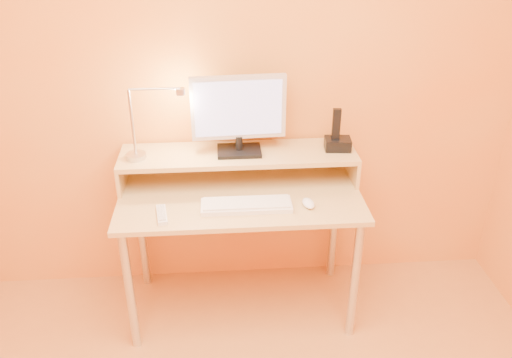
{
  "coord_description": "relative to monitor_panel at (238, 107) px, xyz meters",
  "views": [
    {
      "loc": [
        -0.09,
        -1.09,
        2.02
      ],
      "look_at": [
        0.07,
        1.13,
        0.83
      ],
      "focal_mm": 36.98,
      "sensor_mm": 36.0,
      "label": 1
    }
  ],
  "objects": [
    {
      "name": "lamp_post",
      "position": [
        -0.51,
        -0.04,
        -0.05
      ],
      "size": [
        0.01,
        0.01,
        0.33
      ],
      "primitive_type": "cylinder",
      "color": "silver",
      "rests_on": "lamp_base"
    },
    {
      "name": "phone_handset",
      "position": [
        0.49,
        -0.01,
        -0.1
      ],
      "size": [
        0.04,
        0.03,
        0.16
      ],
      "primitive_type": "cube",
      "rotation": [
        0.0,
        0.0,
        -0.09
      ],
      "color": "black",
      "rests_on": "phone_dock"
    },
    {
      "name": "keyboard",
      "position": [
        0.02,
        -0.29,
        -0.39
      ],
      "size": [
        0.43,
        0.14,
        0.02
      ],
      "primitive_type": "cube",
      "rotation": [
        0.0,
        0.0,
        -0.0
      ],
      "color": "silver",
      "rests_on": "desk_lower"
    },
    {
      "name": "remote_control",
      "position": [
        -0.38,
        -0.34,
        -0.39
      ],
      "size": [
        0.07,
        0.16,
        0.02
      ],
      "primitive_type": "cube",
      "rotation": [
        0.0,
        0.0,
        0.15
      ],
      "color": "silver",
      "rests_on": "desk_lower"
    },
    {
      "name": "monitor_foot",
      "position": [
        -0.0,
        -0.01,
        -0.23
      ],
      "size": [
        0.22,
        0.16,
        0.02
      ],
      "primitive_type": "cube",
      "color": "black",
      "rests_on": "desk_shelf"
    },
    {
      "name": "lamp_arm",
      "position": [
        -0.39,
        -0.04,
        0.12
      ],
      "size": [
        0.24,
        0.01,
        0.01
      ],
      "primitive_type": "cylinder",
      "rotation": [
        0.0,
        1.57,
        0.0
      ],
      "color": "silver",
      "rests_on": "lamp_post"
    },
    {
      "name": "monitor_neck",
      "position": [
        -0.0,
        -0.01,
        -0.19
      ],
      "size": [
        0.04,
        0.04,
        0.07
      ],
      "primitive_type": "cylinder",
      "color": "black",
      "rests_on": "monitor_foot"
    },
    {
      "name": "phone_dock",
      "position": [
        0.5,
        -0.01,
        -0.21
      ],
      "size": [
        0.14,
        0.11,
        0.06
      ],
      "primitive_type": "cube",
      "rotation": [
        0.0,
        0.0,
        -0.09
      ],
      "color": "black",
      "rests_on": "desk_shelf"
    },
    {
      "name": "lamp_head",
      "position": [
        -0.27,
        -0.04,
        0.1
      ],
      "size": [
        0.04,
        0.04,
        0.03
      ],
      "primitive_type": "cylinder",
      "color": "silver",
      "rests_on": "lamp_arm"
    },
    {
      "name": "desk_leg_bl",
      "position": [
        -0.55,
        0.09,
        -0.77
      ],
      "size": [
        0.04,
        0.04,
        0.69
      ],
      "primitive_type": "cylinder",
      "color": "silver",
      "rests_on": "floor"
    },
    {
      "name": "lamp_bulb",
      "position": [
        -0.27,
        -0.04,
        0.09
      ],
      "size": [
        0.03,
        0.03,
        0.0
      ],
      "primitive_type": "cylinder",
      "color": "#FFEAC6",
      "rests_on": "lamp_head"
    },
    {
      "name": "lamp_base",
      "position": [
        -0.51,
        -0.04,
        -0.23
      ],
      "size": [
        0.1,
        0.1,
        0.02
      ],
      "primitive_type": "cylinder",
      "color": "silver",
      "rests_on": "desk_shelf"
    },
    {
      "name": "wall_back",
      "position": [
        -0.0,
        0.16,
        0.13
      ],
      "size": [
        3.0,
        0.04,
        2.5
      ],
      "primitive_type": "cube",
      "color": "#D19348",
      "rests_on": "floor"
    },
    {
      "name": "desk_leg_fl",
      "position": [
        -0.55,
        -0.41,
        -0.77
      ],
      "size": [
        0.04,
        0.04,
        0.69
      ],
      "primitive_type": "cylinder",
      "color": "silver",
      "rests_on": "floor"
    },
    {
      "name": "shelf_riser_right",
      "position": [
        0.59,
        -0.01,
        -0.33
      ],
      "size": [
        0.02,
        0.3,
        0.14
      ],
      "primitive_type": "cube",
      "color": "tan",
      "rests_on": "desk_lower"
    },
    {
      "name": "desk_shelf",
      "position": [
        -0.0,
        -0.01,
        -0.25
      ],
      "size": [
        1.2,
        0.3,
        0.02
      ],
      "primitive_type": "cube",
      "color": "tan",
      "rests_on": "desk_lower"
    },
    {
      "name": "phone_led",
      "position": [
        0.55,
        -0.06,
        -0.21
      ],
      "size": [
        0.01,
        0.0,
        0.04
      ],
      "primitive_type": "cube",
      "color": "#1567FF",
      "rests_on": "phone_dock"
    },
    {
      "name": "desk_lower",
      "position": [
        -0.0,
        -0.16,
        -0.41
      ],
      "size": [
        1.2,
        0.6,
        0.02
      ],
      "primitive_type": "cube",
      "color": "tan",
      "rests_on": "floor"
    },
    {
      "name": "mouse",
      "position": [
        0.31,
        -0.3,
        -0.38
      ],
      "size": [
        0.07,
        0.1,
        0.03
      ],
      "primitive_type": "ellipsoid",
      "rotation": [
        0.0,
        0.0,
        0.16
      ],
      "color": "white",
      "rests_on": "desk_lower"
    },
    {
      "name": "desk_leg_fr",
      "position": [
        0.55,
        -0.41,
        -0.77
      ],
      "size": [
        0.04,
        0.04,
        0.69
      ],
      "primitive_type": "cylinder",
      "color": "silver",
      "rests_on": "floor"
    },
    {
      "name": "monitor_back",
      "position": [
        -0.0,
        0.02,
        0.0
      ],
      "size": [
        0.42,
        0.03,
        0.27
      ],
      "primitive_type": "cube",
      "rotation": [
        0.0,
        0.0,
        0.05
      ],
      "color": "black",
      "rests_on": "monitor_panel"
    },
    {
      "name": "desk_leg_br",
      "position": [
        0.55,
        0.09,
        -0.77
      ],
      "size": [
        0.04,
        0.04,
        0.69
      ],
      "primitive_type": "cylinder",
      "color": "silver",
      "rests_on": "floor"
    },
    {
      "name": "monitor_panel",
      "position": [
        0.0,
        0.0,
        0.0
      ],
      "size": [
        0.47,
        0.06,
        0.32
      ],
      "primitive_type": "cube",
      "rotation": [
        0.0,
        0.0,
        0.05
      ],
      "color": "silver",
      "rests_on": "monitor_neck"
    },
    {
      "name": "monitor_screen",
      "position": [
        -0.0,
        -0.02,
        0.0
      ],
      "size": [
        0.42,
        0.03,
        0.28
      ],
      "primitive_type": "cube",
      "rotation": [
        0.0,
        0.0,
        0.05
      ],
      "color": "#A4A6E5",
      "rests_on": "monitor_panel"
    },
    {
      "name": "shelf_riser_left",
      "position": [
        -0.6,
        -0.01,
        -0.33
      ],
      "size": [
        0.02,
        0.3,
        0.14
      ],
      "primitive_type": "cube",
      "color": "tan",
      "rests_on": "desk_lower"
    }
  ]
}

